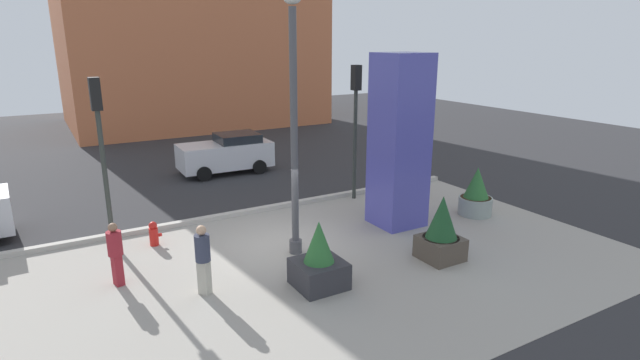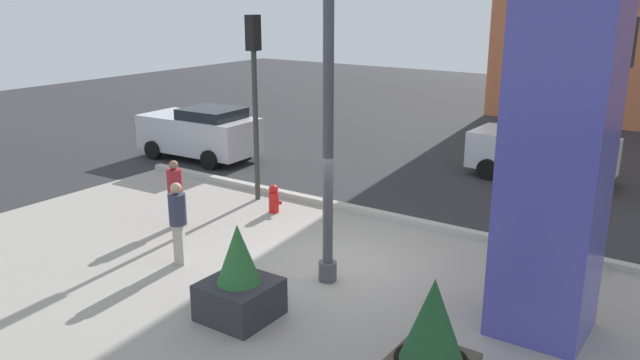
{
  "view_description": "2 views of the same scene",
  "coord_description": "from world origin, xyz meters",
  "px_view_note": "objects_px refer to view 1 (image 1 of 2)",
  "views": [
    {
      "loc": [
        -5.92,
        -12.57,
        5.95
      ],
      "look_at": [
        0.97,
        -0.66,
        2.06
      ],
      "focal_mm": 28.2,
      "sensor_mm": 36.0,
      "label": 1
    },
    {
      "loc": [
        6.46,
        -10.15,
        5.4
      ],
      "look_at": [
        0.18,
        -0.99,
        2.15
      ],
      "focal_mm": 35.45,
      "sensor_mm": 36.0,
      "label": 2
    }
  ],
  "objects_px": {
    "traffic_light_corner": "(355,112)",
    "pedestrian_by_curb": "(115,251)",
    "car_passing_lane": "(227,153)",
    "potted_plant_mid_plaza": "(476,195)",
    "potted_plant_curbside": "(441,231)",
    "fire_hydrant": "(154,234)",
    "lamp_post": "(294,135)",
    "pedestrian_on_sidewalk": "(203,256)",
    "traffic_light_far_side": "(100,136)",
    "potted_plant_by_pillar": "(319,261)",
    "art_pillar_blue": "(399,142)"
  },
  "relations": [
    {
      "from": "traffic_light_corner",
      "to": "pedestrian_by_curb",
      "type": "relative_size",
      "value": 3.05
    },
    {
      "from": "car_passing_lane",
      "to": "potted_plant_mid_plaza",
      "type": "bearing_deg",
      "value": -60.76
    },
    {
      "from": "potted_plant_curbside",
      "to": "car_passing_lane",
      "type": "height_order",
      "value": "potted_plant_curbside"
    },
    {
      "from": "fire_hydrant",
      "to": "car_passing_lane",
      "type": "height_order",
      "value": "car_passing_lane"
    },
    {
      "from": "pedestrian_by_curb",
      "to": "lamp_post",
      "type": "bearing_deg",
      "value": -5.76
    },
    {
      "from": "lamp_post",
      "to": "pedestrian_on_sidewalk",
      "type": "bearing_deg",
      "value": -160.7
    },
    {
      "from": "potted_plant_mid_plaza",
      "to": "traffic_light_far_side",
      "type": "relative_size",
      "value": 0.34
    },
    {
      "from": "potted_plant_by_pillar",
      "to": "potted_plant_mid_plaza",
      "type": "bearing_deg",
      "value": 14.12
    },
    {
      "from": "lamp_post",
      "to": "pedestrian_by_curb",
      "type": "xyz_separation_m",
      "value": [
        -4.73,
        0.48,
        -2.52
      ]
    },
    {
      "from": "car_passing_lane",
      "to": "lamp_post",
      "type": "bearing_deg",
      "value": -98.46
    },
    {
      "from": "potted_plant_mid_plaza",
      "to": "traffic_light_far_side",
      "type": "height_order",
      "value": "traffic_light_far_side"
    },
    {
      "from": "traffic_light_corner",
      "to": "potted_plant_curbside",
      "type": "bearing_deg",
      "value": -99.77
    },
    {
      "from": "potted_plant_by_pillar",
      "to": "fire_hydrant",
      "type": "distance_m",
      "value": 5.54
    },
    {
      "from": "lamp_post",
      "to": "potted_plant_curbside",
      "type": "bearing_deg",
      "value": -36.0
    },
    {
      "from": "traffic_light_corner",
      "to": "pedestrian_on_sidewalk",
      "type": "bearing_deg",
      "value": -148.55
    },
    {
      "from": "potted_plant_by_pillar",
      "to": "fire_hydrant",
      "type": "bearing_deg",
      "value": 122.35
    },
    {
      "from": "fire_hydrant",
      "to": "car_passing_lane",
      "type": "xyz_separation_m",
      "value": [
        4.82,
        7.0,
        0.52
      ]
    },
    {
      "from": "art_pillar_blue",
      "to": "fire_hydrant",
      "type": "bearing_deg",
      "value": 163.86
    },
    {
      "from": "lamp_post",
      "to": "fire_hydrant",
      "type": "height_order",
      "value": "lamp_post"
    },
    {
      "from": "lamp_post",
      "to": "car_passing_lane",
      "type": "bearing_deg",
      "value": 81.54
    },
    {
      "from": "pedestrian_by_curb",
      "to": "car_passing_lane",
      "type": "bearing_deg",
      "value": 55.95
    },
    {
      "from": "potted_plant_mid_plaza",
      "to": "pedestrian_on_sidewalk",
      "type": "bearing_deg",
      "value": -175.32
    },
    {
      "from": "potted_plant_by_pillar",
      "to": "pedestrian_on_sidewalk",
      "type": "height_order",
      "value": "pedestrian_on_sidewalk"
    },
    {
      "from": "lamp_post",
      "to": "potted_plant_curbside",
      "type": "distance_m",
      "value": 4.83
    },
    {
      "from": "potted_plant_by_pillar",
      "to": "pedestrian_by_curb",
      "type": "relative_size",
      "value": 1.05
    },
    {
      "from": "potted_plant_mid_plaza",
      "to": "car_passing_lane",
      "type": "xyz_separation_m",
      "value": [
        -5.5,
        9.82,
        0.17
      ]
    },
    {
      "from": "art_pillar_blue",
      "to": "potted_plant_curbside",
      "type": "bearing_deg",
      "value": -103.81
    },
    {
      "from": "traffic_light_corner",
      "to": "pedestrian_by_curb",
      "type": "xyz_separation_m",
      "value": [
        -9.01,
        -2.93,
        -2.44
      ]
    },
    {
      "from": "traffic_light_far_side",
      "to": "potted_plant_curbside",
      "type": "bearing_deg",
      "value": -35.86
    },
    {
      "from": "potted_plant_mid_plaza",
      "to": "pedestrian_on_sidewalk",
      "type": "distance_m",
      "value": 9.96
    },
    {
      "from": "art_pillar_blue",
      "to": "traffic_light_far_side",
      "type": "height_order",
      "value": "art_pillar_blue"
    },
    {
      "from": "car_passing_lane",
      "to": "fire_hydrant",
      "type": "bearing_deg",
      "value": -124.55
    },
    {
      "from": "traffic_light_far_side",
      "to": "pedestrian_on_sidewalk",
      "type": "bearing_deg",
      "value": -71.13
    },
    {
      "from": "art_pillar_blue",
      "to": "potted_plant_mid_plaza",
      "type": "bearing_deg",
      "value": -13.11
    },
    {
      "from": "potted_plant_curbside",
      "to": "traffic_light_far_side",
      "type": "relative_size",
      "value": 0.37
    },
    {
      "from": "pedestrian_by_curb",
      "to": "traffic_light_corner",
      "type": "bearing_deg",
      "value": 18.01
    },
    {
      "from": "car_passing_lane",
      "to": "pedestrian_by_curb",
      "type": "relative_size",
      "value": 2.53
    },
    {
      "from": "potted_plant_mid_plaza",
      "to": "car_passing_lane",
      "type": "height_order",
      "value": "car_passing_lane"
    },
    {
      "from": "art_pillar_blue",
      "to": "pedestrian_by_curb",
      "type": "distance_m",
      "value": 8.9
    },
    {
      "from": "potted_plant_curbside",
      "to": "pedestrian_by_curb",
      "type": "xyz_separation_m",
      "value": [
        -8.01,
        2.87,
        0.09
      ]
    },
    {
      "from": "pedestrian_on_sidewalk",
      "to": "pedestrian_by_curb",
      "type": "height_order",
      "value": "pedestrian_on_sidewalk"
    },
    {
      "from": "potted_plant_mid_plaza",
      "to": "traffic_light_corner",
      "type": "xyz_separation_m",
      "value": [
        -2.63,
        3.65,
        2.63
      ]
    },
    {
      "from": "fire_hydrant",
      "to": "traffic_light_far_side",
      "type": "bearing_deg",
      "value": 149.35
    },
    {
      "from": "lamp_post",
      "to": "traffic_light_corner",
      "type": "relative_size",
      "value": 1.4
    },
    {
      "from": "potted_plant_by_pillar",
      "to": "fire_hydrant",
      "type": "relative_size",
      "value": 2.3
    },
    {
      "from": "pedestrian_on_sidewalk",
      "to": "pedestrian_by_curb",
      "type": "relative_size",
      "value": 1.07
    },
    {
      "from": "pedestrian_by_curb",
      "to": "traffic_light_far_side",
      "type": "bearing_deg",
      "value": 84.44
    },
    {
      "from": "lamp_post",
      "to": "fire_hydrant",
      "type": "bearing_deg",
      "value": 142.75
    },
    {
      "from": "lamp_post",
      "to": "traffic_light_corner",
      "type": "height_order",
      "value": "lamp_post"
    },
    {
      "from": "fire_hydrant",
      "to": "pedestrian_on_sidewalk",
      "type": "distance_m",
      "value": 3.7
    }
  ]
}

